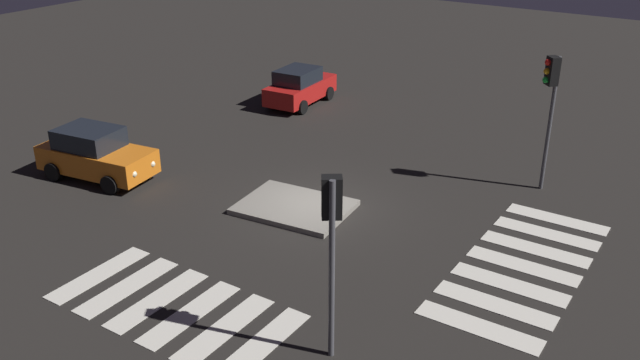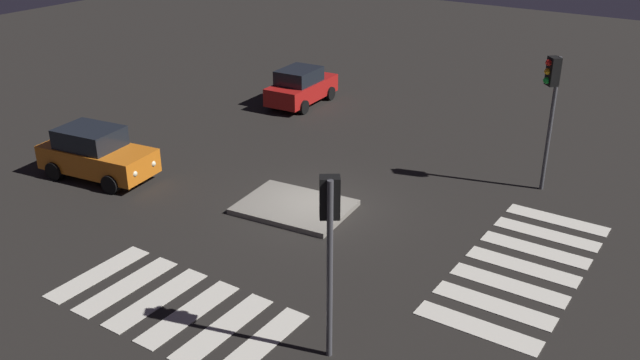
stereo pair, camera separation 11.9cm
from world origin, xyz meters
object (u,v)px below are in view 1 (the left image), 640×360
at_px(car_red, 300,87).
at_px(car_orange, 95,154).
at_px(traffic_island, 294,207).
at_px(traffic_light_north, 551,91).
at_px(traffic_light_east, 332,223).

xyz_separation_m(car_red, car_orange, (-1.26, -11.30, 0.04)).
relative_size(traffic_island, traffic_light_north, 0.80).
distance_m(traffic_island, traffic_light_north, 9.44).
height_order(traffic_island, car_red, car_red).
distance_m(traffic_island, car_red, 11.46).
xyz_separation_m(traffic_light_east, traffic_light_north, (1.30, 11.70, 0.22)).
height_order(car_red, traffic_light_east, traffic_light_east).
relative_size(car_red, car_orange, 0.94).
height_order(traffic_light_east, traffic_light_north, traffic_light_north).
xyz_separation_m(car_red, traffic_light_east, (11.34, -15.11, 2.51)).
bearing_deg(car_orange, traffic_island, 5.82).
bearing_deg(traffic_light_east, car_orange, 38.08).
bearing_deg(car_red, traffic_light_east, -146.45).
relative_size(car_red, traffic_light_east, 0.94).
relative_size(car_orange, traffic_light_east, 1.00).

